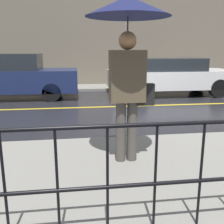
{
  "coord_description": "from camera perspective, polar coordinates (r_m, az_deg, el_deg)",
  "views": [
    {
      "loc": [
        -2.31,
        -7.7,
        1.67
      ],
      "look_at": [
        -1.51,
        -1.96,
        0.3
      ],
      "focal_mm": 42.0,
      "sensor_mm": 36.0,
      "label": 1
    }
  ],
  "objects": [
    {
      "name": "lane_marking",
      "position": [
        8.21,
        8.63,
        1.43
      ],
      "size": [
        25.2,
        0.12,
        0.01
      ],
      "color": "gold",
      "rests_on": "ground_plane"
    },
    {
      "name": "car_navy",
      "position": [
        9.94,
        -21.26,
        7.27
      ],
      "size": [
        4.57,
        1.79,
        1.56
      ],
      "color": "#19234C",
      "rests_on": "ground_plane"
    },
    {
      "name": "building_storefront",
      "position": [
        12.83,
        2.62,
        16.82
      ],
      "size": [
        28.0,
        0.3,
        4.93
      ],
      "color": "#706656",
      "rests_on": "ground_plane"
    },
    {
      "name": "ground_plane",
      "position": [
        8.21,
        8.62,
        1.4
      ],
      "size": [
        80.0,
        80.0,
        0.0
      ],
      "primitive_type": "plane",
      "color": "black"
    },
    {
      "name": "pedestrian",
      "position": [
        3.59,
        3.5,
        16.57
      ],
      "size": [
        1.12,
        1.12,
        2.24
      ],
      "rotation": [
        0.0,
        0.0,
        3.14
      ],
      "color": "#4C4742",
      "rests_on": "sidewalk_near"
    },
    {
      "name": "car_white",
      "position": [
        10.32,
        12.57,
        7.73
      ],
      "size": [
        4.76,
        1.89,
        1.39
      ],
      "color": "silver",
      "rests_on": "ground_plane"
    },
    {
      "name": "sidewalk_far",
      "position": [
        11.98,
        3.33,
        5.5
      ],
      "size": [
        28.0,
        1.61,
        0.1
      ],
      "color": "gray",
      "rests_on": "ground_plane"
    }
  ]
}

